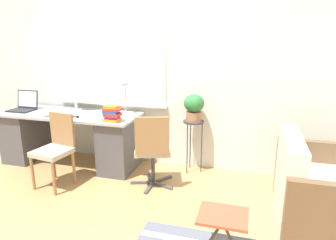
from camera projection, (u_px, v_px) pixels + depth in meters
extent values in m
plane|color=tan|center=(117.00, 181.00, 3.75)|extent=(14.00, 14.00, 0.00)
cube|color=silver|center=(137.00, 67.00, 4.12)|extent=(9.00, 0.06, 2.70)
cube|color=white|center=(83.00, 49.00, 4.23)|extent=(0.81, 0.02, 1.56)
cube|color=white|center=(83.00, 49.00, 4.22)|extent=(0.74, 0.01, 1.49)
cube|color=white|center=(137.00, 49.00, 4.01)|extent=(0.81, 0.02, 1.56)
cube|color=white|center=(137.00, 49.00, 4.00)|extent=(0.74, 0.01, 1.49)
cube|color=white|center=(112.00, 103.00, 4.32)|extent=(1.67, 0.11, 0.04)
cube|color=#9EA3A8|center=(68.00, 114.00, 4.11)|extent=(1.98, 0.69, 0.03)
cube|color=#4C4C51|center=(26.00, 135.00, 4.41)|extent=(0.40, 0.61, 0.71)
cube|color=#4C4C51|center=(119.00, 145.00, 4.01)|extent=(0.40, 0.61, 0.71)
cube|color=black|center=(21.00, 110.00, 4.24)|extent=(0.34, 0.25, 0.02)
cube|color=black|center=(28.00, 99.00, 4.34)|extent=(0.34, 0.05, 0.25)
cube|color=silver|center=(27.00, 99.00, 4.33)|extent=(0.31, 0.04, 0.22)
cylinder|color=silver|center=(77.00, 110.00, 4.27)|extent=(0.16, 0.16, 0.02)
cylinder|color=silver|center=(76.00, 105.00, 4.25)|extent=(0.04, 0.04, 0.11)
cube|color=silver|center=(75.00, 92.00, 4.21)|extent=(0.44, 0.02, 0.31)
cube|color=silver|center=(75.00, 92.00, 4.19)|extent=(0.42, 0.01, 0.29)
cube|color=slate|center=(59.00, 116.00, 3.91)|extent=(0.40, 0.13, 0.02)
ellipsoid|color=black|center=(78.00, 117.00, 3.86)|extent=(0.04, 0.06, 0.03)
cylinder|color=#ADADB2|center=(126.00, 114.00, 4.06)|extent=(0.15, 0.15, 0.01)
cylinder|color=#ADADB2|center=(125.00, 99.00, 4.01)|extent=(0.02, 0.02, 0.38)
ellipsoid|color=#ADADB2|center=(125.00, 83.00, 3.95)|extent=(0.10, 0.10, 0.07)
cube|color=orange|center=(112.00, 120.00, 3.70)|extent=(0.19, 0.17, 0.04)
cube|color=purple|center=(112.00, 117.00, 3.69)|extent=(0.16, 0.14, 0.03)
cube|color=red|center=(113.00, 115.00, 3.66)|extent=(0.19, 0.16, 0.04)
cube|color=#2851B2|center=(111.00, 112.00, 3.66)|extent=(0.18, 0.15, 0.03)
cube|color=red|center=(113.00, 109.00, 3.65)|extent=(0.22, 0.17, 0.03)
cube|color=orange|center=(111.00, 107.00, 3.64)|extent=(0.17, 0.14, 0.04)
cylinder|color=olive|center=(33.00, 172.00, 3.49)|extent=(0.04, 0.04, 0.44)
cylinder|color=olive|center=(54.00, 178.00, 3.36)|extent=(0.04, 0.04, 0.44)
cylinder|color=olive|center=(54.00, 162.00, 3.78)|extent=(0.04, 0.04, 0.44)
cylinder|color=olive|center=(74.00, 167.00, 3.65)|extent=(0.04, 0.04, 0.44)
cube|color=#B2A893|center=(52.00, 152.00, 3.51)|extent=(0.43, 0.42, 0.06)
cube|color=olive|center=(62.00, 129.00, 3.63)|extent=(0.35, 0.08, 0.41)
cube|color=#47474C|center=(142.00, 183.00, 3.68)|extent=(0.28, 0.12, 0.03)
cube|color=#47474C|center=(149.00, 188.00, 3.56)|extent=(0.04, 0.28, 0.03)
cube|color=#47474C|center=(163.00, 186.00, 3.61)|extent=(0.28, 0.12, 0.03)
cube|color=#47474C|center=(162.00, 179.00, 3.77)|extent=(0.20, 0.25, 0.03)
cube|color=#47474C|center=(150.00, 178.00, 3.81)|extent=(0.19, 0.25, 0.03)
cylinder|color=#333338|center=(153.00, 167.00, 3.63)|extent=(0.04, 0.04, 0.39)
cube|color=#B2A893|center=(153.00, 150.00, 3.57)|extent=(0.51, 0.50, 0.06)
cube|color=olive|center=(152.00, 136.00, 3.30)|extent=(0.37, 0.15, 0.43)
cube|color=silver|center=(323.00, 204.00, 2.81)|extent=(0.82, 0.94, 0.45)
cube|color=silver|center=(291.00, 158.00, 2.78)|extent=(0.16, 0.94, 0.42)
cube|color=brown|center=(315.00, 171.00, 3.25)|extent=(0.82, 0.09, 0.68)
cylinder|color=#333338|center=(194.00, 122.00, 3.87)|extent=(0.27, 0.27, 0.02)
cylinder|color=#333338|center=(202.00, 148.00, 3.93)|extent=(0.01, 0.01, 0.68)
cylinder|color=#333338|center=(190.00, 144.00, 4.07)|extent=(0.01, 0.01, 0.68)
cylinder|color=#333338|center=(187.00, 149.00, 3.89)|extent=(0.01, 0.01, 0.68)
cylinder|color=#9E6B4C|center=(194.00, 116.00, 3.85)|extent=(0.19, 0.19, 0.12)
ellipsoid|color=#2D7038|center=(194.00, 103.00, 3.81)|extent=(0.26, 0.26, 0.23)
cube|color=#B24C33|center=(223.00, 216.00, 2.35)|extent=(0.39, 0.33, 0.02)
cylinder|color=#4C3D2D|center=(213.00, 236.00, 2.42)|extent=(0.20, 0.02, 0.38)
cylinder|color=#4C3D2D|center=(231.00, 239.00, 2.38)|extent=(0.20, 0.02, 0.38)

